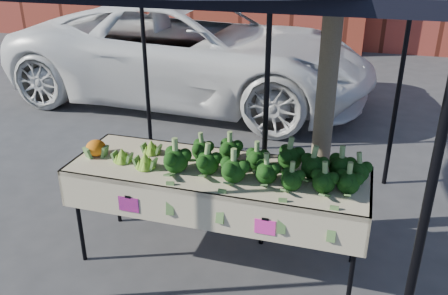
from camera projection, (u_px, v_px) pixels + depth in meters
The scene contains 6 objects.
ground at pixel (215, 255), 4.24m from camera, with size 90.00×90.00×0.00m, color #343437.
table at pixel (217, 217), 3.99m from camera, with size 2.40×0.81×0.90m.
canopy at pixel (227, 96), 4.00m from camera, with size 3.16×3.16×2.74m, color black, non-canonical shape.
broccoli_heap at pixel (266, 160), 3.67m from camera, with size 1.58×0.55×0.24m, color black.
romanesco_cluster at pixel (139, 149), 3.92m from camera, with size 0.41×0.45×0.18m, color #8EB136.
cauliflower_pair at pixel (96, 146), 4.00m from camera, with size 0.18×0.18×0.16m, color orange.
Camera 1 is at (1.07, -3.30, 2.63)m, focal length 38.21 mm.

